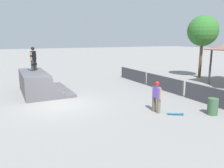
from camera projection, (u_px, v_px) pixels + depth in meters
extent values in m
plane|color=gray|center=(62.00, 105.00, 12.73)|extent=(160.00, 160.00, 0.00)
cube|color=#565459|center=(46.00, 91.00, 15.78)|extent=(4.74, 3.16, 0.19)
cube|color=#565459|center=(40.00, 89.00, 15.58)|extent=(4.74, 2.42, 0.19)
cube|color=#565459|center=(38.00, 86.00, 15.48)|extent=(4.74, 2.15, 0.19)
cube|color=#565459|center=(37.00, 84.00, 15.40)|extent=(4.74, 1.96, 0.19)
cube|color=#565459|center=(35.00, 81.00, 15.33)|extent=(4.74, 1.83, 0.19)
cube|color=#565459|center=(35.00, 79.00, 15.27)|extent=(4.74, 1.74, 0.19)
cube|color=#565459|center=(34.00, 76.00, 15.22)|extent=(4.74, 1.68, 0.19)
cube|color=#565459|center=(33.00, 73.00, 15.17)|extent=(4.74, 1.64, 0.19)
cylinder|color=silver|center=(45.00, 72.00, 15.51)|extent=(4.65, 0.07, 0.07)
cube|color=#2D2D33|center=(33.00, 65.00, 15.53)|extent=(0.22, 0.22, 0.82)
cube|color=black|center=(33.00, 65.00, 15.52)|extent=(0.24, 0.23, 0.12)
cube|color=#2D2D33|center=(35.00, 65.00, 15.88)|extent=(0.22, 0.22, 0.82)
cube|color=black|center=(35.00, 64.00, 15.87)|extent=(0.24, 0.23, 0.12)
cube|color=black|center=(33.00, 55.00, 15.57)|extent=(0.49, 0.44, 0.58)
cylinder|color=#A87A5B|center=(31.00, 56.00, 15.31)|extent=(0.15, 0.15, 0.58)
cylinder|color=black|center=(31.00, 56.00, 15.30)|extent=(0.23, 0.23, 0.09)
cylinder|color=#A87A5B|center=(35.00, 56.00, 15.84)|extent=(0.15, 0.15, 0.58)
cylinder|color=black|center=(35.00, 55.00, 15.84)|extent=(0.23, 0.23, 0.09)
sphere|color=#A87A5B|center=(33.00, 49.00, 15.48)|extent=(0.23, 0.23, 0.23)
sphere|color=black|center=(33.00, 49.00, 15.47)|extent=(0.25, 0.25, 0.25)
cylinder|color=blue|center=(32.00, 70.00, 15.91)|extent=(0.06, 0.04, 0.05)
cylinder|color=blue|center=(30.00, 70.00, 15.83)|extent=(0.06, 0.04, 0.05)
cylinder|color=blue|center=(30.00, 69.00, 16.28)|extent=(0.06, 0.04, 0.05)
cylinder|color=blue|center=(28.00, 69.00, 16.19)|extent=(0.06, 0.04, 0.05)
cube|color=teal|center=(30.00, 69.00, 16.05)|extent=(0.78, 0.35, 0.02)
cube|color=teal|center=(32.00, 70.00, 15.77)|extent=(0.13, 0.21, 0.02)
cube|color=#6B6051|center=(154.00, 104.00, 11.58)|extent=(0.16, 0.16, 0.80)
cube|color=#6B6051|center=(158.00, 106.00, 11.28)|extent=(0.16, 0.16, 0.80)
cube|color=#6B4CB7|center=(157.00, 92.00, 11.29)|extent=(0.44, 0.23, 0.57)
cylinder|color=#A87A5B|center=(153.00, 92.00, 11.53)|extent=(0.11, 0.11, 0.57)
cylinder|color=#A87A5B|center=(160.00, 94.00, 11.07)|extent=(0.11, 0.11, 0.57)
sphere|color=#A87A5B|center=(157.00, 84.00, 11.20)|extent=(0.22, 0.22, 0.22)
sphere|color=#B21919|center=(157.00, 84.00, 11.20)|extent=(0.25, 0.25, 0.25)
cylinder|color=blue|center=(180.00, 114.00, 11.14)|extent=(0.05, 0.06, 0.05)
cylinder|color=blue|center=(181.00, 115.00, 11.01)|extent=(0.05, 0.06, 0.05)
cylinder|color=blue|center=(170.00, 114.00, 11.19)|extent=(0.05, 0.06, 0.05)
cylinder|color=blue|center=(171.00, 115.00, 11.05)|extent=(0.05, 0.06, 0.05)
cube|color=teal|center=(175.00, 114.00, 11.09)|extent=(0.59, 0.77, 0.02)
cube|color=teal|center=(183.00, 114.00, 11.05)|extent=(0.22, 0.19, 0.02)
cube|color=#3D3D42|center=(133.00, 75.00, 20.14)|extent=(4.05, 0.12, 1.05)
cube|color=#3D3D42|center=(163.00, 83.00, 16.36)|extent=(4.05, 0.12, 1.05)
cube|color=#3D3D42|center=(212.00, 97.00, 12.58)|extent=(4.05, 0.12, 1.05)
cylinder|color=#2D2D33|center=(210.00, 67.00, 18.27)|extent=(0.16, 0.16, 2.89)
cylinder|color=brown|center=(200.00, 60.00, 21.53)|extent=(0.28, 0.28, 3.51)
sphere|color=#2D6B28|center=(203.00, 31.00, 20.96)|extent=(2.91, 2.91, 2.91)
cylinder|color=#385B3D|center=(213.00, 107.00, 11.05)|extent=(0.52, 0.52, 0.85)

